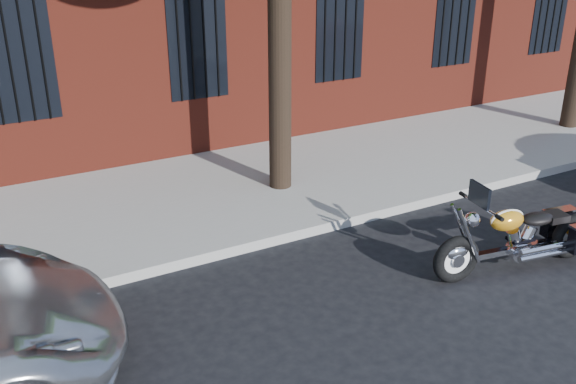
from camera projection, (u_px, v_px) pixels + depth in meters
ground at (354, 280)px, 8.13m from camera, size 120.00×120.00×0.00m
curb at (300, 232)px, 9.21m from camera, size 40.00×0.16×0.15m
sidewalk at (244, 188)px, 10.73m from camera, size 40.00×3.60×0.15m
motorcycle at (526, 238)px, 8.24m from camera, size 2.51×0.95×1.30m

